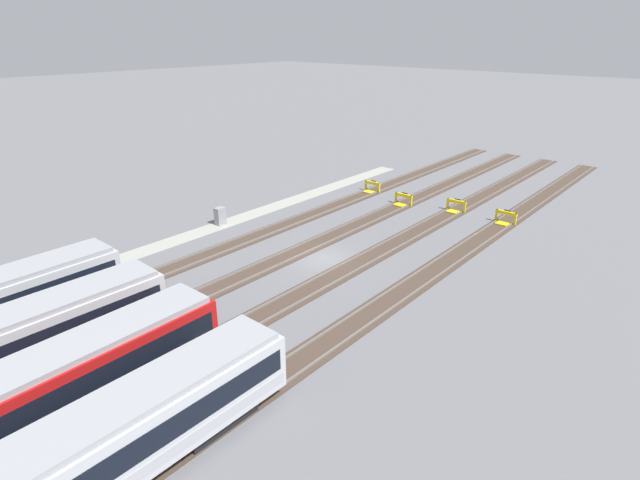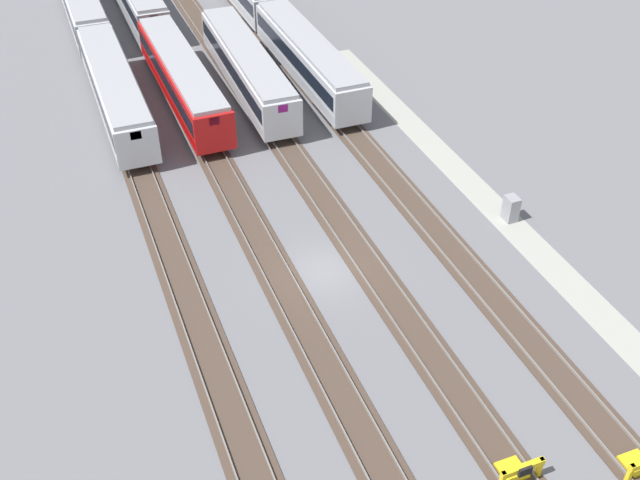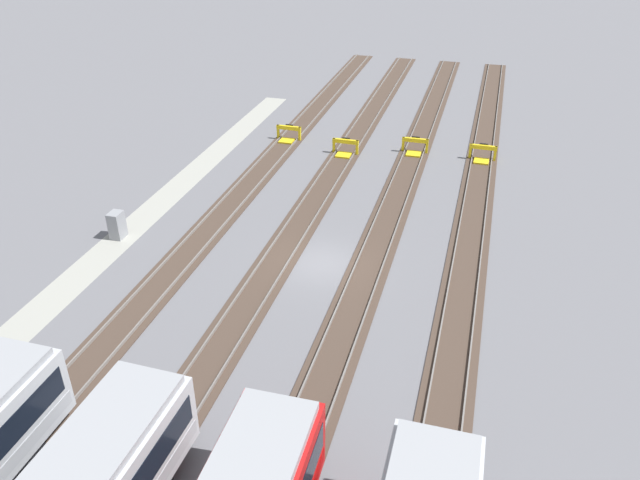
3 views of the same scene
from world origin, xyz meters
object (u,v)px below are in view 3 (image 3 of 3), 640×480
bumper_stop_nearest_track (288,135)px  bumper_stop_near_inner_track (345,149)px  bumper_stop_far_inner_track (482,155)px  electrical_cabinet (117,225)px  bumper_stop_middle_track (414,147)px

bumper_stop_nearest_track → bumper_stop_near_inner_track: bearing=72.3°
bumper_stop_far_inner_track → electrical_cabinet: bearing=-48.9°
bumper_stop_middle_track → electrical_cabinet: 22.77m
bumper_stop_nearest_track → bumper_stop_near_inner_track: size_ratio=1.00×
bumper_stop_near_inner_track → bumper_stop_middle_track: 5.30m
bumper_stop_near_inner_track → bumper_stop_nearest_track: bearing=-107.7°
bumper_stop_nearest_track → bumper_stop_middle_track: size_ratio=1.00×
bumper_stop_far_inner_track → electrical_cabinet: 26.27m
bumper_stop_middle_track → electrical_cabinet: electrical_cabinet is taller
bumper_stop_nearest_track → bumper_stop_middle_track: bearing=90.3°
bumper_stop_nearest_track → electrical_cabinet: electrical_cabinet is taller
bumper_stop_middle_track → bumper_stop_near_inner_track: bearing=-71.7°
bumper_stop_nearest_track → bumper_stop_far_inner_track: 15.09m
bumper_stop_far_inner_track → bumper_stop_middle_track: bearing=-90.6°
bumper_stop_near_inner_track → bumper_stop_middle_track: size_ratio=1.00×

